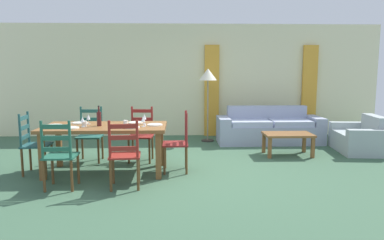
# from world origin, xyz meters

# --- Properties ---
(ground_plane) EXTENTS (9.60, 9.60, 0.02)m
(ground_plane) POSITION_xyz_m (0.00, 0.00, -0.01)
(ground_plane) COLOR #3A5C42
(wall_far) EXTENTS (9.60, 0.16, 2.70)m
(wall_far) POSITION_xyz_m (0.00, 3.30, 1.35)
(wall_far) COLOR beige
(wall_far) RESTS_ON ground_plane
(curtain_panel_left) EXTENTS (0.35, 0.08, 2.20)m
(curtain_panel_left) POSITION_xyz_m (0.69, 3.16, 1.10)
(curtain_panel_left) COLOR gold
(curtain_panel_left) RESTS_ON ground_plane
(curtain_panel_right) EXTENTS (0.35, 0.08, 2.20)m
(curtain_panel_right) POSITION_xyz_m (3.09, 3.16, 1.10)
(curtain_panel_right) COLOR gold
(curtain_panel_right) RESTS_ON ground_plane
(dining_table) EXTENTS (1.90, 0.96, 0.75)m
(dining_table) POSITION_xyz_m (-1.27, 0.04, 0.66)
(dining_table) COLOR brown
(dining_table) RESTS_ON ground_plane
(dining_chair_near_left) EXTENTS (0.43, 0.41, 0.96)m
(dining_chair_near_left) POSITION_xyz_m (-1.73, -0.75, 0.48)
(dining_chair_near_left) COLOR #225D47
(dining_chair_near_left) RESTS_ON ground_plane
(dining_chair_near_right) EXTENTS (0.45, 0.43, 0.96)m
(dining_chair_near_right) POSITION_xyz_m (-0.86, -0.75, 0.48)
(dining_chair_near_right) COLOR maroon
(dining_chair_near_right) RESTS_ON ground_plane
(dining_chair_far_left) EXTENTS (0.42, 0.40, 0.96)m
(dining_chair_far_left) POSITION_xyz_m (-1.69, 0.80, 0.48)
(dining_chair_far_left) COLOR #245B50
(dining_chair_far_left) RESTS_ON ground_plane
(dining_chair_far_right) EXTENTS (0.45, 0.43, 0.96)m
(dining_chair_far_right) POSITION_xyz_m (-0.79, 0.77, 0.48)
(dining_chair_far_right) COLOR maroon
(dining_chair_far_right) RESTS_ON ground_plane
(dining_chair_head_west) EXTENTS (0.43, 0.44, 0.96)m
(dining_chair_head_west) POSITION_xyz_m (-2.39, 0.03, 0.48)
(dining_chair_head_west) COLOR #215050
(dining_chair_head_west) RESTS_ON ground_plane
(dining_chair_head_east) EXTENTS (0.40, 0.42, 0.96)m
(dining_chair_head_east) POSITION_xyz_m (-0.12, 0.05, 0.48)
(dining_chair_head_east) COLOR maroon
(dining_chair_head_east) RESTS_ON ground_plane
(dinner_plate_near_left) EXTENTS (0.24, 0.24, 0.02)m
(dinner_plate_near_left) POSITION_xyz_m (-1.72, -0.21, 0.76)
(dinner_plate_near_left) COLOR white
(dinner_plate_near_left) RESTS_ON dining_table
(fork_near_left) EXTENTS (0.03, 0.17, 0.01)m
(fork_near_left) POSITION_xyz_m (-1.87, -0.21, 0.75)
(fork_near_left) COLOR silver
(fork_near_left) RESTS_ON dining_table
(dinner_plate_near_right) EXTENTS (0.24, 0.24, 0.02)m
(dinner_plate_near_right) POSITION_xyz_m (-0.82, -0.21, 0.76)
(dinner_plate_near_right) COLOR white
(dinner_plate_near_right) RESTS_ON dining_table
(fork_near_right) EXTENTS (0.02, 0.17, 0.01)m
(fork_near_right) POSITION_xyz_m (-0.97, -0.21, 0.75)
(fork_near_right) COLOR silver
(fork_near_right) RESTS_ON dining_table
(dinner_plate_far_left) EXTENTS (0.24, 0.24, 0.02)m
(dinner_plate_far_left) POSITION_xyz_m (-1.72, 0.29, 0.76)
(dinner_plate_far_left) COLOR white
(dinner_plate_far_left) RESTS_ON dining_table
(fork_far_left) EXTENTS (0.03, 0.17, 0.01)m
(fork_far_left) POSITION_xyz_m (-1.87, 0.29, 0.75)
(fork_far_left) COLOR silver
(fork_far_left) RESTS_ON dining_table
(dinner_plate_far_right) EXTENTS (0.24, 0.24, 0.02)m
(dinner_plate_far_right) POSITION_xyz_m (-0.82, 0.29, 0.76)
(dinner_plate_far_right) COLOR white
(dinner_plate_far_right) RESTS_ON dining_table
(fork_far_right) EXTENTS (0.03, 0.17, 0.01)m
(fork_far_right) POSITION_xyz_m (-0.97, 0.29, 0.75)
(fork_far_right) COLOR silver
(fork_far_right) RESTS_ON dining_table
(dinner_plate_head_west) EXTENTS (0.24, 0.24, 0.02)m
(dinner_plate_head_west) POSITION_xyz_m (-2.05, 0.04, 0.76)
(dinner_plate_head_west) COLOR white
(dinner_plate_head_west) RESTS_ON dining_table
(fork_head_west) EXTENTS (0.03, 0.17, 0.01)m
(fork_head_west) POSITION_xyz_m (-2.20, 0.04, 0.75)
(fork_head_west) COLOR silver
(fork_head_west) RESTS_ON dining_table
(dinner_plate_head_east) EXTENTS (0.24, 0.24, 0.02)m
(dinner_plate_head_east) POSITION_xyz_m (-0.49, 0.04, 0.76)
(dinner_plate_head_east) COLOR white
(dinner_plate_head_east) RESTS_ON dining_table
(fork_head_east) EXTENTS (0.03, 0.17, 0.01)m
(fork_head_east) POSITION_xyz_m (-0.64, 0.04, 0.75)
(fork_head_east) COLOR silver
(fork_head_east) RESTS_ON dining_table
(wine_bottle) EXTENTS (0.07, 0.07, 0.32)m
(wine_bottle) POSITION_xyz_m (-1.35, 0.01, 0.87)
(wine_bottle) COLOR #471919
(wine_bottle) RESTS_ON dining_table
(wine_glass_near_left) EXTENTS (0.06, 0.06, 0.16)m
(wine_glass_near_left) POSITION_xyz_m (-1.58, -0.10, 0.86)
(wine_glass_near_left) COLOR white
(wine_glass_near_left) RESTS_ON dining_table
(wine_glass_near_right) EXTENTS (0.06, 0.06, 0.16)m
(wine_glass_near_right) POSITION_xyz_m (-0.66, -0.09, 0.86)
(wine_glass_near_right) COLOR white
(wine_glass_near_right) RESTS_ON dining_table
(wine_glass_far_left) EXTENTS (0.06, 0.06, 0.16)m
(wine_glass_far_left) POSITION_xyz_m (-1.56, 0.20, 0.86)
(wine_glass_far_left) COLOR white
(wine_glass_far_left) RESTS_ON dining_table
(wine_glass_far_right) EXTENTS (0.06, 0.06, 0.16)m
(wine_glass_far_right) POSITION_xyz_m (-0.67, 0.18, 0.86)
(wine_glass_far_right) COLOR white
(wine_glass_far_right) RESTS_ON dining_table
(coffee_cup_primary) EXTENTS (0.07, 0.07, 0.09)m
(coffee_cup_primary) POSITION_xyz_m (-0.94, -0.01, 0.80)
(coffee_cup_primary) COLOR silver
(coffee_cup_primary) RESTS_ON dining_table
(coffee_cup_secondary) EXTENTS (0.07, 0.07, 0.09)m
(coffee_cup_secondary) POSITION_xyz_m (-1.56, -0.05, 0.80)
(coffee_cup_secondary) COLOR silver
(coffee_cup_secondary) RESTS_ON dining_table
(couch) EXTENTS (2.28, 0.81, 0.80)m
(couch) POSITION_xyz_m (1.89, 2.28, 0.29)
(couch) COLOR #97A1BA
(couch) RESTS_ON ground_plane
(coffee_table) EXTENTS (0.90, 0.56, 0.42)m
(coffee_table) POSITION_xyz_m (1.95, 1.07, 0.36)
(coffee_table) COLOR brown
(coffee_table) RESTS_ON ground_plane
(armchair_upholstered) EXTENTS (0.90, 1.23, 0.72)m
(armchair_upholstered) POSITION_xyz_m (3.50, 1.31, 0.25)
(armchair_upholstered) COLOR #9FABAD
(armchair_upholstered) RESTS_ON ground_plane
(standing_lamp) EXTENTS (0.40, 0.40, 1.64)m
(standing_lamp) POSITION_xyz_m (0.54, 2.47, 1.41)
(standing_lamp) COLOR #332D28
(standing_lamp) RESTS_ON ground_plane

